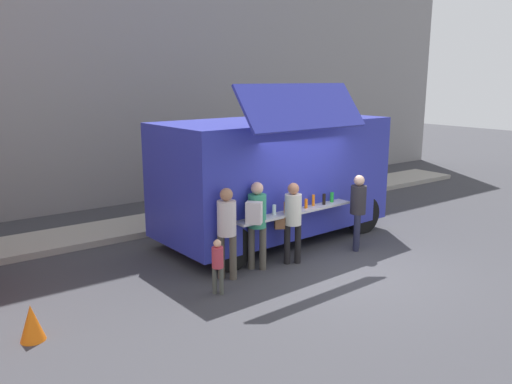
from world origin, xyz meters
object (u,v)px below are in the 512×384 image
trash_bin (331,181)px  child_near_queue (218,262)px  customer_front_ordering (292,216)px  food_truck_main (274,175)px  traffic_cone_orange (32,323)px  customer_rear_waiting (227,225)px  customer_extra_browsing (358,206)px  customer_mid_with_backpack (257,217)px

trash_bin → child_near_queue: 8.17m
customer_front_ordering → child_near_queue: customer_front_ordering is taller
food_truck_main → customer_front_ordering: (-0.76, -1.56, -0.54)m
traffic_cone_orange → customer_rear_waiting: (3.56, 0.29, 0.78)m
traffic_cone_orange → trash_bin: 10.81m
traffic_cone_orange → customer_extra_browsing: bearing=0.2°
customer_mid_with_backpack → customer_rear_waiting: size_ratio=1.00×
food_truck_main → trash_bin: food_truck_main is taller
food_truck_main → customer_rear_waiting: food_truck_main is taller
child_near_queue → trash_bin: bearing=-3.8°
customer_mid_with_backpack → child_near_queue: customer_mid_with_backpack is taller
customer_rear_waiting → child_near_queue: 0.85m
food_truck_main → customer_rear_waiting: size_ratio=3.15×
food_truck_main → traffic_cone_orange: 6.24m
food_truck_main → customer_front_ordering: food_truck_main is taller
customer_mid_with_backpack → child_near_queue: (-1.24, -0.54, -0.49)m
customer_rear_waiting → customer_front_ordering: bearing=-44.4°
food_truck_main → customer_mid_with_backpack: food_truck_main is taller
trash_bin → food_truck_main: bearing=-150.8°
trash_bin → customer_extra_browsing: 5.19m
food_truck_main → child_near_queue: (-2.80, -1.97, -0.94)m
traffic_cone_orange → customer_front_ordering: bearing=2.3°
customer_mid_with_backpack → customer_extra_browsing: bearing=-48.5°
customer_rear_waiting → child_near_queue: customer_rear_waiting is taller
food_truck_main → child_near_queue: bearing=-147.6°
food_truck_main → customer_mid_with_backpack: (-1.56, -1.43, -0.45)m
trash_bin → customer_mid_with_backpack: customer_mid_with_backpack is taller
customer_rear_waiting → customer_extra_browsing: customer_rear_waiting is taller
trash_bin → customer_extra_browsing: (-3.19, -4.07, 0.50)m
customer_front_ordering → customer_extra_browsing: bearing=-68.4°
food_truck_main → customer_front_ordering: bearing=-118.8°
food_truck_main → customer_extra_browsing: (0.97, -1.75, -0.53)m
trash_bin → child_near_queue: size_ratio=1.01×
trash_bin → customer_extra_browsing: customer_extra_browsing is taller
trash_bin → customer_extra_browsing: size_ratio=0.60×
customer_rear_waiting → trash_bin: bearing=-10.5°
trash_bin → customer_front_ordering: size_ratio=0.60×
customer_rear_waiting → customer_extra_browsing: 3.26m
customer_rear_waiting → child_near_queue: bearing=-177.2°
trash_bin → child_near_queue: trash_bin is taller
traffic_cone_orange → customer_rear_waiting: 3.66m
food_truck_main → customer_extra_browsing: size_ratio=3.30×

